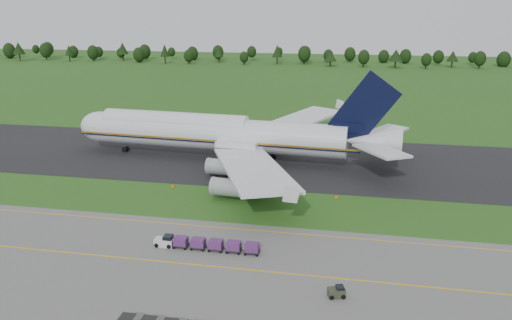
% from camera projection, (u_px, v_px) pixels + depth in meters
% --- Properties ---
extents(ground, '(600.00, 600.00, 0.00)m').
position_uv_depth(ground, '(228.00, 204.00, 87.23)').
color(ground, '#255218').
rests_on(ground, ground).
extents(apron, '(300.00, 52.00, 0.06)m').
position_uv_depth(apron, '(154.00, 317.00, 55.28)').
color(apron, '#60605B').
rests_on(apron, ground).
extents(taxiway, '(300.00, 40.00, 0.08)m').
position_uv_depth(taxiway, '(257.00, 158.00, 113.52)').
color(taxiway, black).
rests_on(taxiway, ground).
extents(apron_markings, '(300.00, 30.20, 0.01)m').
position_uv_depth(apron_markings, '(175.00, 283.00, 61.86)').
color(apron_markings, '#E9A90D').
rests_on(apron_markings, apron).
extents(tree_line, '(526.81, 23.57, 11.88)m').
position_uv_depth(tree_line, '(313.00, 55.00, 292.44)').
color(tree_line, black).
rests_on(tree_line, ground).
extents(aircraft, '(74.77, 72.75, 21.00)m').
position_uv_depth(aircraft, '(222.00, 134.00, 110.99)').
color(aircraft, silver).
rests_on(aircraft, ground).
extents(baggage_train, '(15.22, 1.62, 1.55)m').
position_uv_depth(baggage_train, '(205.00, 244.00, 70.34)').
color(baggage_train, silver).
rests_on(baggage_train, apron).
extents(utility_cart, '(2.24, 1.71, 1.09)m').
position_uv_depth(utility_cart, '(336.00, 293.00, 58.88)').
color(utility_cart, '#313626').
rests_on(utility_cart, apron).
extents(edge_markers, '(31.26, 0.30, 0.60)m').
position_uv_depth(edge_markers, '(252.00, 192.00, 91.94)').
color(edge_markers, '#EC6207').
rests_on(edge_markers, ground).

